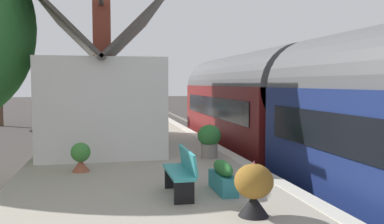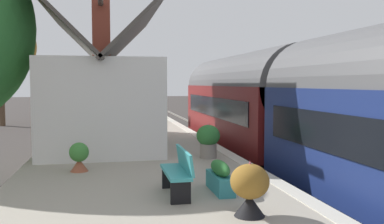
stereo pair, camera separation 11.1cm
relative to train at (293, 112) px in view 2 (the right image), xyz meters
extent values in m
plane|color=#383330|center=(5.78, 0.90, -2.22)|extent=(160.00, 160.00, 0.00)
cube|color=#A39B8C|center=(5.78, 4.84, -1.72)|extent=(32.00, 5.89, 0.99)
cube|color=beige|center=(5.78, 2.08, -1.22)|extent=(32.00, 0.36, 0.02)
cube|color=gray|center=(5.78, -0.72, -2.15)|extent=(52.00, 0.08, 0.14)
cube|color=gray|center=(5.78, 0.72, -2.15)|extent=(52.00, 0.08, 0.14)
cube|color=black|center=(4.69, 0.00, -1.87)|extent=(9.66, 2.29, 0.70)
cube|color=maroon|center=(4.69, 0.00, -0.37)|extent=(10.50, 2.70, 2.30)
cylinder|color=#515154|center=(4.69, 0.00, 0.78)|extent=(10.50, 2.65, 2.65)
cube|color=black|center=(4.69, 1.36, -0.08)|extent=(8.92, 0.03, 0.80)
cylinder|color=black|center=(7.84, 0.00, -1.87)|extent=(0.70, 2.16, 0.70)
cylinder|color=black|center=(1.54, 0.00, -1.87)|extent=(0.70, 2.16, 0.70)
cube|color=black|center=(9.96, 0.00, 0.03)|extent=(0.04, 2.16, 0.90)
cylinder|color=#F2EDCC|center=(9.98, 0.00, -0.94)|extent=(0.06, 0.24, 0.24)
cube|color=red|center=(10.02, 0.00, -1.40)|extent=(0.16, 2.56, 0.24)
cube|color=black|center=(-5.52, 1.36, -0.08)|extent=(7.59, 0.03, 0.80)
cylinder|color=black|center=(-2.84, 0.00, -1.87)|extent=(0.70, 2.16, 0.70)
cube|color=white|center=(2.98, 5.79, 0.19)|extent=(7.22, 3.54, 2.84)
cube|color=#47423D|center=(2.98, 4.90, 2.50)|extent=(7.72, 2.02, 2.02)
cube|color=#47423D|center=(2.98, 6.67, 2.50)|extent=(7.72, 2.02, 2.02)
cylinder|color=#47423D|center=(2.98, 5.79, 3.38)|extent=(7.72, 0.16, 0.16)
cube|color=brown|center=(1.83, 5.79, 2.81)|extent=(0.56, 0.56, 2.40)
cube|color=teal|center=(2.50, 4.00, -0.18)|extent=(0.90, 0.06, 2.10)
cube|color=teal|center=(1.10, 4.00, 0.47)|extent=(0.80, 0.05, 1.10)
cube|color=teal|center=(3.90, 4.00, 0.47)|extent=(0.80, 0.05, 1.10)
cube|color=teal|center=(13.04, 4.36, -0.78)|extent=(1.40, 0.41, 0.06)
cube|color=teal|center=(13.04, 4.18, -0.55)|extent=(1.40, 0.12, 0.40)
cube|color=black|center=(12.48, 4.37, -1.01)|extent=(0.06, 0.36, 0.44)
cube|color=black|center=(13.60, 4.36, -1.01)|extent=(0.06, 0.36, 0.44)
cube|color=teal|center=(-4.20, 4.38, -0.78)|extent=(1.40, 0.40, 0.06)
cube|color=teal|center=(-4.20, 4.20, -0.55)|extent=(1.40, 0.11, 0.40)
cube|color=black|center=(-4.76, 4.38, -1.01)|extent=(0.06, 0.36, 0.44)
cube|color=black|center=(-3.64, 4.38, -1.01)|extent=(0.06, 0.36, 0.44)
cone|color=#9E5138|center=(-1.64, 6.31, -1.08)|extent=(0.43, 0.43, 0.30)
cylinder|color=#9E5138|center=(-1.64, 6.31, -1.20)|extent=(0.23, 0.23, 0.06)
ellipsoid|color=#3D8438|center=(-1.64, 6.31, -0.76)|extent=(0.47, 0.47, 0.47)
cube|color=teal|center=(17.27, 5.63, -1.09)|extent=(0.75, 0.32, 0.29)
ellipsoid|color=#4C8C2D|center=(17.27, 5.63, -0.83)|extent=(0.68, 0.29, 0.29)
cylinder|color=gray|center=(-0.54, 2.83, -1.03)|extent=(0.48, 0.48, 0.41)
ellipsoid|color=#2D7233|center=(-0.54, 2.83, -0.59)|extent=(0.67, 0.67, 0.60)
cone|color=#BB566C|center=(-0.54, 2.83, -0.35)|extent=(0.12, 0.12, 0.27)
cone|color=black|center=(-5.61, 3.41, -1.06)|extent=(0.50, 0.50, 0.34)
cylinder|color=black|center=(-5.61, 3.41, -1.20)|extent=(0.27, 0.27, 0.06)
ellipsoid|color=olive|center=(-5.61, 3.41, -0.67)|extent=(0.63, 0.63, 0.56)
cone|color=#D65C6D|center=(-5.61, 3.41, -0.45)|extent=(0.12, 0.12, 0.25)
cone|color=#9E5138|center=(13.01, 2.94, -1.07)|extent=(0.41, 0.41, 0.32)
cylinder|color=#9E5138|center=(13.01, 2.94, -1.20)|extent=(0.23, 0.23, 0.06)
ellipsoid|color=olive|center=(13.01, 2.94, -0.70)|extent=(0.58, 0.58, 0.57)
cone|color=#E84F7C|center=(13.01, 2.94, -0.50)|extent=(0.10, 0.10, 0.23)
cube|color=teal|center=(-4.09, 3.48, -1.05)|extent=(1.06, 0.32, 0.35)
ellipsoid|color=#2D7233|center=(-4.09, 3.48, -0.76)|extent=(0.95, 0.29, 0.29)
cylinder|color=teal|center=(11.08, 6.28, -1.08)|extent=(0.32, 0.32, 0.29)
ellipsoid|color=#2D7233|center=(11.08, 6.28, -0.82)|extent=(0.33, 0.33, 0.39)
cone|color=#C0424F|center=(11.08, 6.28, -0.71)|extent=(0.08, 0.08, 0.13)
cylinder|color=black|center=(14.51, 3.07, 0.37)|extent=(0.10, 0.10, 3.20)
cylinder|color=black|center=(14.51, 3.07, 1.82)|extent=(0.05, 0.50, 0.05)
cube|color=beige|center=(14.51, 3.07, 2.11)|extent=(0.24, 0.24, 0.32)
cone|color=black|center=(14.51, 3.07, 2.33)|extent=(0.32, 0.32, 0.14)
cylinder|color=black|center=(10.46, 2.61, -0.68)|extent=(0.06, 0.06, 1.10)
cylinder|color=black|center=(11.06, 2.61, -0.68)|extent=(0.06, 0.06, 1.10)
cube|color=maroon|center=(10.76, 2.61, 0.09)|extent=(0.90, 0.06, 0.44)
cube|color=black|center=(10.76, 2.61, 0.09)|extent=(0.96, 0.03, 0.50)
cylinder|color=#4C3828|center=(20.05, 13.19, -0.10)|extent=(0.39, 0.39, 4.23)
ellipsoid|color=olive|center=(20.05, 13.19, 3.57)|extent=(4.55, 5.00, 4.43)
camera|label=1|loc=(-11.63, 5.71, 0.89)|focal=38.00mm
camera|label=2|loc=(-11.66, 5.61, 0.89)|focal=38.00mm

